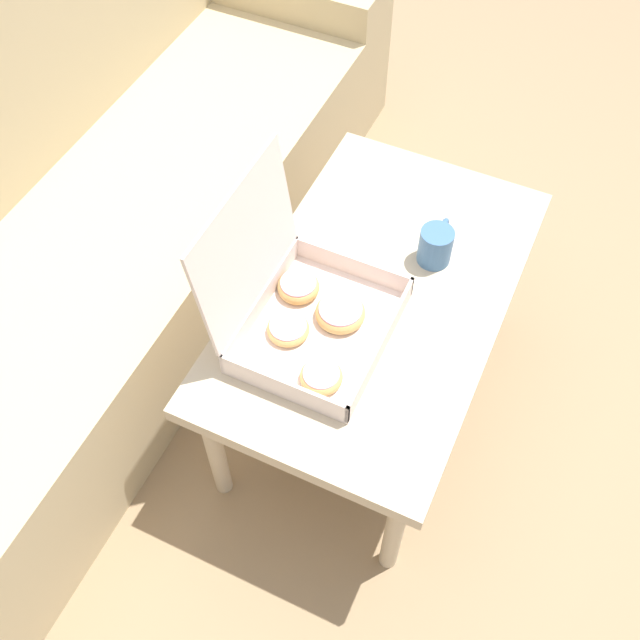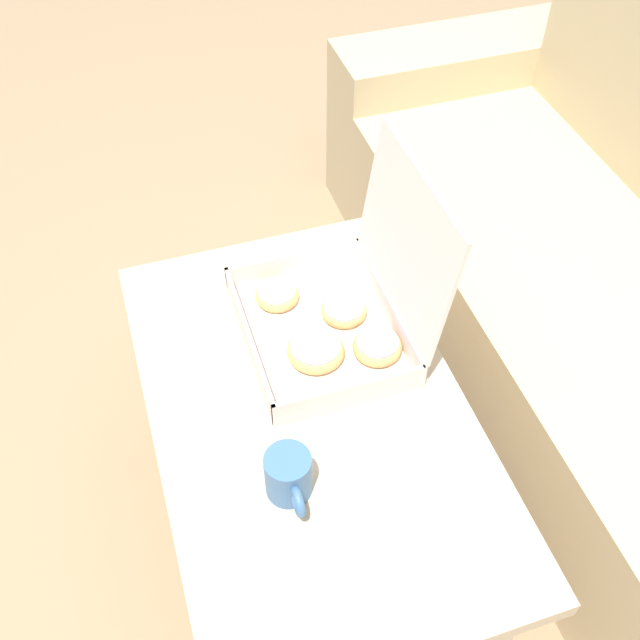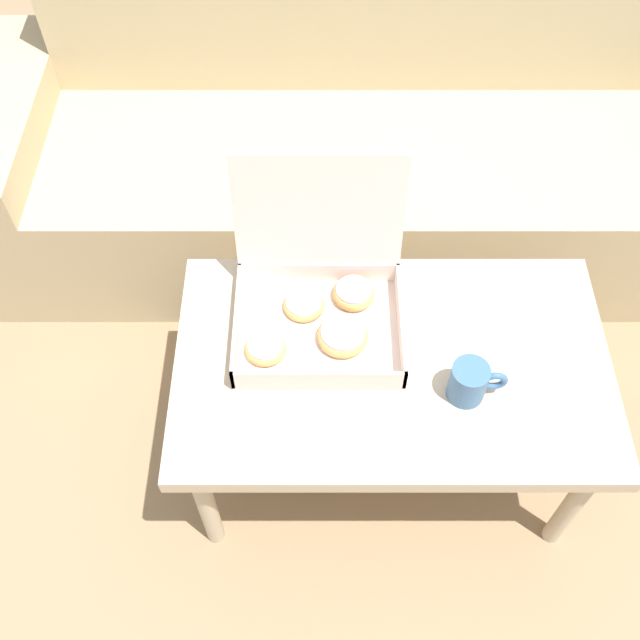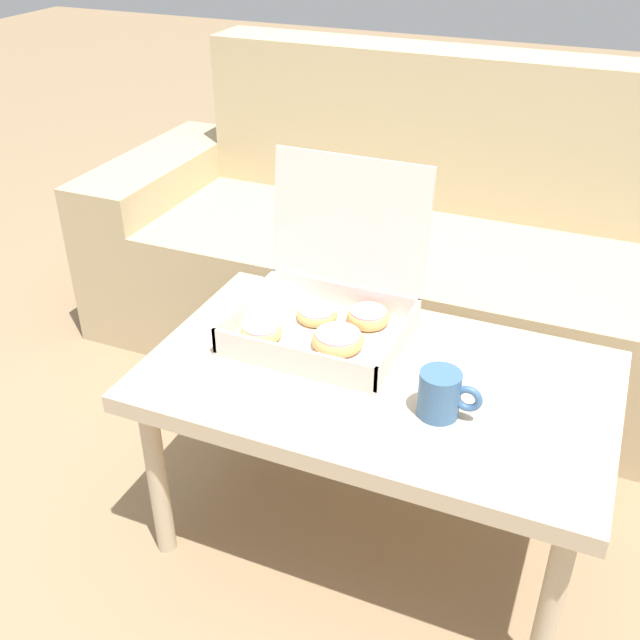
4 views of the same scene
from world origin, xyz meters
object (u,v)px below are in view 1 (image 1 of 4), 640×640
(coffee_table, at_px, (377,304))
(coffee_mug, at_px, (436,245))
(couch, at_px, (90,224))
(pastry_box, at_px, (303,308))

(coffee_table, height_order, coffee_mug, coffee_mug)
(couch, bearing_deg, coffee_mug, -80.83)
(couch, height_order, coffee_table, couch)
(couch, distance_m, coffee_table, 0.88)
(coffee_table, distance_m, pastry_box, 0.23)
(coffee_table, xyz_separation_m, coffee_mug, (0.15, -0.08, 0.10))
(pastry_box, bearing_deg, coffee_mug, -32.59)
(couch, bearing_deg, coffee_table, -90.00)
(coffee_mug, bearing_deg, coffee_table, 151.55)
(pastry_box, xyz_separation_m, coffee_mug, (0.31, -0.20, -0.02))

